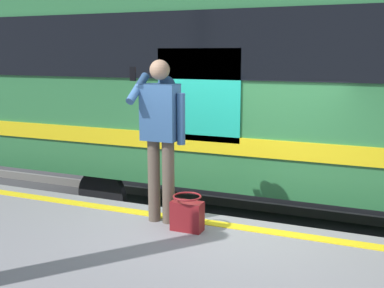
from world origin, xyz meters
name	(u,v)px	position (x,y,z in m)	size (l,w,h in m)	color
ground_plane	(225,288)	(0.00, 0.00, 0.00)	(24.81, 24.81, 0.00)	#3D3D3F
safety_line	(218,224)	(0.00, 0.30, 0.94)	(12.03, 0.16, 0.01)	yellow
track_rail_near	(258,237)	(0.00, -1.55, 0.08)	(15.96, 0.08, 0.16)	slate
track_rail_far	(278,208)	(0.00, -2.99, 0.08)	(15.96, 0.08, 0.16)	slate
train_carriage	(370,75)	(-1.41, -2.26, 2.52)	(11.97, 2.91, 3.97)	#2D723F
passenger	(161,128)	(0.62, 0.45, 2.02)	(0.57, 0.55, 1.83)	brown
handbag	(187,214)	(0.25, 0.60, 1.11)	(0.34, 0.31, 0.39)	maroon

